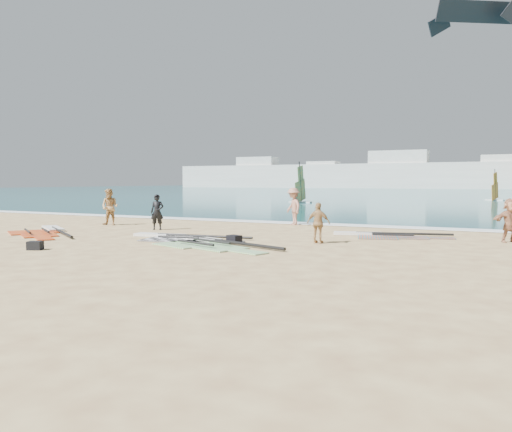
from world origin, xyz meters
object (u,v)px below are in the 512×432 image
at_px(gear_bag_near, 35,245).
at_px(beachgoer_mid, 293,206).
at_px(gear_bag_far, 234,239).
at_px(person_wetsuit, 157,212).
at_px(beachgoer_left, 110,207).
at_px(rig_orange, 382,235).
at_px(beachgoer_right, 510,220).
at_px(rig_grey, 177,238).
at_px(rig_red, 46,231).
at_px(rig_green, 205,243).
at_px(beachgoer_back, 318,223).

relative_size(gear_bag_near, beachgoer_mid, 0.24).
bearing_deg(beachgoer_mid, gear_bag_far, -40.20).
relative_size(person_wetsuit, beachgoer_left, 0.88).
xyz_separation_m(rig_orange, beachgoer_mid, (-5.47, 3.56, 0.96)).
height_order(gear_bag_far, person_wetsuit, person_wetsuit).
relative_size(rig_orange, gear_bag_far, 9.73).
xyz_separation_m(gear_bag_far, beachgoer_mid, (-0.97, 8.41, 0.85)).
distance_m(gear_bag_far, beachgoer_right, 10.63).
distance_m(rig_grey, rig_red, 6.85).
bearing_deg(rig_orange, gear_bag_near, -150.70).
bearing_deg(rig_green, rig_orange, 64.06).
xyz_separation_m(person_wetsuit, beachgoer_back, (8.73, -1.57, -0.09)).
bearing_deg(beachgoer_mid, rig_grey, -59.88).
relative_size(rig_green, gear_bag_near, 12.47).
xyz_separation_m(rig_green, rig_orange, (5.43, 5.45, -0.00)).
height_order(gear_bag_far, beachgoer_left, beachgoer_left).
relative_size(rig_grey, rig_red, 1.02).
bearing_deg(rig_orange, rig_green, -149.42).
height_order(rig_red, beachgoer_mid, beachgoer_mid).
bearing_deg(person_wetsuit, beachgoer_back, -34.86).
bearing_deg(gear_bag_near, rig_red, 135.86).
xyz_separation_m(rig_green, beachgoer_back, (3.77, 2.06, 0.72)).
distance_m(person_wetsuit, beachgoer_right, 15.37).
bearing_deg(rig_red, gear_bag_near, -11.11).
xyz_separation_m(rig_orange, gear_bag_far, (-4.51, -4.85, 0.11)).
height_order(beachgoer_mid, beachgoer_back, beachgoer_mid).
bearing_deg(gear_bag_far, person_wetsuit, 152.81).
bearing_deg(beachgoer_right, person_wetsuit, 151.73).
height_order(rig_grey, gear_bag_near, gear_bag_near).
distance_m(rig_red, beachgoer_left, 4.37).
bearing_deg(rig_grey, rig_red, 178.32).
bearing_deg(gear_bag_far, beachgoer_right, 28.09).
distance_m(rig_grey, gear_bag_far, 2.87).
bearing_deg(rig_red, rig_green, 31.02).
relative_size(rig_orange, rig_red, 0.98).
bearing_deg(beachgoer_back, gear_bag_far, 28.04).
xyz_separation_m(gear_bag_far, person_wetsuit, (-5.89, 3.02, 0.70)).
relative_size(rig_grey, beachgoer_mid, 2.66).
xyz_separation_m(rig_red, person_wetsuit, (3.79, 3.32, 0.81)).
height_order(rig_grey, person_wetsuit, person_wetsuit).
relative_size(gear_bag_far, person_wetsuit, 0.30).
bearing_deg(gear_bag_far, rig_red, -178.25).
relative_size(beachgoer_left, beachgoer_back, 1.26).
bearing_deg(gear_bag_far, beachgoer_back, 27.14).
relative_size(rig_green, beachgoer_left, 3.01).
height_order(person_wetsuit, beachgoer_right, person_wetsuit).
bearing_deg(rig_red, person_wetsuit, 74.25).
bearing_deg(gear_bag_far, rig_orange, 47.08).
bearing_deg(beachgoer_back, beachgoer_left, -10.42).
distance_m(rig_grey, gear_bag_near, 5.46).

